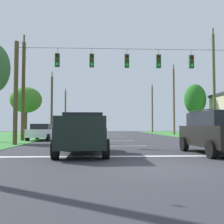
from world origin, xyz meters
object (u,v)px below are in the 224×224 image
(distant_car_crossing_white, at_px, (42,132))
(utility_pole_far_left, at_px, (23,88))
(utility_pole_mid_right, at_px, (214,83))
(utility_pole_distant_left, at_px, (65,111))
(utility_pole_far_right, at_px, (174,99))
(utility_pole_distant_right, at_px, (52,105))
(suv_black, at_px, (216,132))
(tree_roadside_far_right, at_px, (195,99))
(overhead_signal_span, at_px, (129,86))
(utility_pole_near_left, at_px, (152,108))
(pickup_truck, at_px, (83,133))
(tree_roadside_left, at_px, (26,100))

(distant_car_crossing_white, relative_size, utility_pole_far_left, 0.46)
(utility_pole_mid_right, xyz_separation_m, utility_pole_distant_left, (-18.37, 29.87, -1.16))
(utility_pole_far_right, xyz_separation_m, utility_pole_distant_right, (-18.66, 1.73, -0.72))
(suv_black, bearing_deg, utility_pole_mid_right, 66.41)
(suv_black, xyz_separation_m, utility_pole_distant_right, (-12.87, 29.17, 3.56))
(suv_black, relative_size, utility_pole_distant_left, 0.53)
(suv_black, distance_m, distant_car_crossing_white, 16.67)
(utility_pole_mid_right, relative_size, utility_pole_distant_right, 1.14)
(suv_black, xyz_separation_m, utility_pole_far_left, (-12.39, 12.07, 3.66))
(tree_roadside_far_right, bearing_deg, utility_pole_far_right, 99.40)
(utility_pole_mid_right, distance_m, utility_pole_far_right, 14.11)
(overhead_signal_span, xyz_separation_m, utility_pole_distant_right, (-9.52, 22.62, 0.42))
(utility_pole_distant_right, bearing_deg, tree_roadside_far_right, -21.78)
(utility_pole_mid_right, relative_size, utility_pole_far_left, 1.15)
(distant_car_crossing_white, height_order, utility_pole_near_left, utility_pole_near_left)
(pickup_truck, height_order, tree_roadside_left, tree_roadside_left)
(suv_black, xyz_separation_m, utility_pole_near_left, (5.59, 42.97, 3.97))
(distant_car_crossing_white, xyz_separation_m, utility_pole_distant_right, (-2.10, 16.44, 3.83))
(tree_roadside_far_right, bearing_deg, tree_roadside_left, 177.72)
(utility_pole_distant_right, height_order, tree_roadside_left, utility_pole_distant_right)
(utility_pole_distant_right, bearing_deg, tree_roadside_left, -106.07)
(pickup_truck, xyz_separation_m, tree_roadside_left, (-8.62, 21.79, 3.67))
(overhead_signal_span, xyz_separation_m, suv_black, (3.35, -6.55, -3.14))
(pickup_truck, bearing_deg, utility_pole_near_left, 74.45)
(pickup_truck, xyz_separation_m, distant_car_crossing_white, (-4.51, 12.35, -0.18))
(distant_car_crossing_white, bearing_deg, suv_black, -49.76)
(overhead_signal_span, xyz_separation_m, tree_roadside_far_right, (10.16, 14.76, 0.53))
(overhead_signal_span, bearing_deg, pickup_truck, -115.27)
(distant_car_crossing_white, relative_size, tree_roadside_left, 0.70)
(tree_roadside_far_right, bearing_deg, pickup_truck, -121.99)
(distant_car_crossing_white, height_order, utility_pole_far_left, utility_pole_far_left)
(suv_black, height_order, tree_roadside_far_right, tree_roadside_far_right)
(suv_black, xyz_separation_m, utility_pole_mid_right, (5.82, 13.33, 4.50))
(suv_black, bearing_deg, pickup_truck, 176.57)
(distant_car_crossing_white, relative_size, utility_pole_distant_right, 0.45)
(utility_pole_far_left, relative_size, tree_roadside_left, 1.53)
(pickup_truck, height_order, utility_pole_far_right, utility_pole_far_right)
(suv_black, relative_size, tree_roadside_left, 0.77)
(utility_pole_near_left, bearing_deg, utility_pole_far_left, -120.20)
(suv_black, distance_m, utility_pole_distant_left, 45.11)
(utility_pole_near_left, bearing_deg, suv_black, -97.41)
(suv_black, bearing_deg, utility_pole_distant_left, 106.21)
(overhead_signal_span, height_order, utility_pole_distant_left, utility_pole_distant_left)
(utility_pole_near_left, bearing_deg, overhead_signal_span, -103.79)
(overhead_signal_span, relative_size, suv_black, 3.39)
(utility_pole_mid_right, bearing_deg, tree_roadside_left, 156.87)
(utility_pole_mid_right, xyz_separation_m, tree_roadside_far_right, (0.99, 7.98, -0.84))
(utility_pole_far_left, height_order, utility_pole_distant_left, utility_pole_far_left)
(utility_pole_distant_right, bearing_deg, pickup_truck, -77.08)
(distant_car_crossing_white, bearing_deg, utility_pole_mid_right, 2.08)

